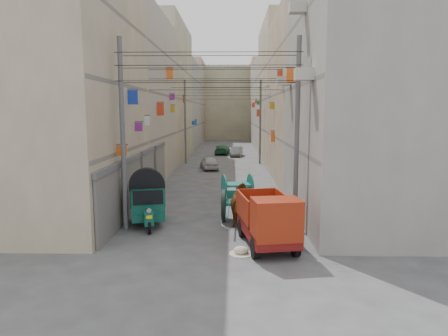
{
  "coord_description": "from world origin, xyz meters",
  "views": [
    {
      "loc": [
        0.96,
        -10.46,
        4.99
      ],
      "look_at": [
        0.59,
        6.5,
        2.6
      ],
      "focal_mm": 32.0,
      "sensor_mm": 36.0,
      "label": 1
    }
  ],
  "objects_px": {
    "feed_sack": "(241,250)",
    "horse": "(240,205)",
    "distant_car_white": "(209,163)",
    "mini_truck": "(270,223)",
    "distant_car_grey": "(236,151)",
    "tonga_cart": "(238,205)",
    "second_cart": "(237,186)",
    "distant_car_green": "(222,150)",
    "auto_rickshaw": "(147,199)"
  },
  "relations": [
    {
      "from": "distant_car_grey",
      "to": "feed_sack",
      "type": "bearing_deg",
      "value": -83.68
    },
    {
      "from": "second_cart",
      "to": "distant_car_grey",
      "type": "distance_m",
      "value": 22.42
    },
    {
      "from": "tonga_cart",
      "to": "distant_car_grey",
      "type": "height_order",
      "value": "tonga_cart"
    },
    {
      "from": "feed_sack",
      "to": "tonga_cart",
      "type": "bearing_deg",
      "value": 90.5
    },
    {
      "from": "auto_rickshaw",
      "to": "distant_car_grey",
      "type": "bearing_deg",
      "value": 67.18
    },
    {
      "from": "second_cart",
      "to": "horse",
      "type": "distance_m",
      "value": 5.16
    },
    {
      "from": "horse",
      "to": "mini_truck",
      "type": "bearing_deg",
      "value": 103.42
    },
    {
      "from": "mini_truck",
      "to": "second_cart",
      "type": "distance_m",
      "value": 8.65
    },
    {
      "from": "feed_sack",
      "to": "distant_car_grey",
      "type": "xyz_separation_m",
      "value": [
        0.11,
        31.44,
        0.42
      ]
    },
    {
      "from": "mini_truck",
      "to": "distant_car_white",
      "type": "relative_size",
      "value": 1.15
    },
    {
      "from": "horse",
      "to": "distant_car_grey",
      "type": "xyz_separation_m",
      "value": [
        0.07,
        27.58,
        -0.32
      ]
    },
    {
      "from": "second_cart",
      "to": "horse",
      "type": "relative_size",
      "value": 0.93
    },
    {
      "from": "tonga_cart",
      "to": "distant_car_green",
      "type": "bearing_deg",
      "value": 94.7
    },
    {
      "from": "distant_car_grey",
      "to": "second_cart",
      "type": "bearing_deg",
      "value": -83.88
    },
    {
      "from": "auto_rickshaw",
      "to": "distant_car_white",
      "type": "xyz_separation_m",
      "value": [
        1.73,
        17.33,
        -0.57
      ]
    },
    {
      "from": "distant_car_white",
      "to": "distant_car_green",
      "type": "relative_size",
      "value": 0.87
    },
    {
      "from": "distant_car_white",
      "to": "distant_car_green",
      "type": "bearing_deg",
      "value": -105.57
    },
    {
      "from": "mini_truck",
      "to": "feed_sack",
      "type": "relative_size",
      "value": 7.25
    },
    {
      "from": "second_cart",
      "to": "feed_sack",
      "type": "xyz_separation_m",
      "value": [
        0.05,
        -9.02,
        -0.64
      ]
    },
    {
      "from": "feed_sack",
      "to": "horse",
      "type": "bearing_deg",
      "value": 89.38
    },
    {
      "from": "feed_sack",
      "to": "distant_car_grey",
      "type": "bearing_deg",
      "value": 89.8
    },
    {
      "from": "mini_truck",
      "to": "horse",
      "type": "relative_size",
      "value": 1.9
    },
    {
      "from": "mini_truck",
      "to": "second_cart",
      "type": "xyz_separation_m",
      "value": [
        -1.08,
        8.58,
        -0.22
      ]
    },
    {
      "from": "second_cart",
      "to": "horse",
      "type": "bearing_deg",
      "value": -101.61
    },
    {
      "from": "mini_truck",
      "to": "distant_car_grey",
      "type": "height_order",
      "value": "mini_truck"
    },
    {
      "from": "auto_rickshaw",
      "to": "distant_car_green",
      "type": "distance_m",
      "value": 30.03
    },
    {
      "from": "mini_truck",
      "to": "second_cart",
      "type": "bearing_deg",
      "value": 87.85
    },
    {
      "from": "feed_sack",
      "to": "distant_car_green",
      "type": "bearing_deg",
      "value": 92.62
    },
    {
      "from": "tonga_cart",
      "to": "horse",
      "type": "xyz_separation_m",
      "value": [
        0.08,
        -0.42,
        0.1
      ]
    },
    {
      "from": "second_cart",
      "to": "distant_car_grey",
      "type": "relative_size",
      "value": 0.57
    },
    {
      "from": "auto_rickshaw",
      "to": "second_cart",
      "type": "height_order",
      "value": "auto_rickshaw"
    },
    {
      "from": "auto_rickshaw",
      "to": "distant_car_white",
      "type": "distance_m",
      "value": 17.42
    },
    {
      "from": "distant_car_white",
      "to": "mini_truck",
      "type": "bearing_deg",
      "value": 87.59
    },
    {
      "from": "tonga_cart",
      "to": "auto_rickshaw",
      "type": "bearing_deg",
      "value": -168.9
    },
    {
      "from": "mini_truck",
      "to": "tonga_cart",
      "type": "bearing_deg",
      "value": 96.3
    },
    {
      "from": "second_cart",
      "to": "distant_car_white",
      "type": "relative_size",
      "value": 0.56
    },
    {
      "from": "second_cart",
      "to": "distant_car_green",
      "type": "bearing_deg",
      "value": 80.9
    },
    {
      "from": "horse",
      "to": "distant_car_green",
      "type": "relative_size",
      "value": 0.53
    },
    {
      "from": "auto_rickshaw",
      "to": "second_cart",
      "type": "relative_size",
      "value": 1.49
    },
    {
      "from": "distant_car_white",
      "to": "distant_car_grey",
      "type": "xyz_separation_m",
      "value": [
        2.47,
        10.5,
        -0.03
      ]
    },
    {
      "from": "auto_rickshaw",
      "to": "mini_truck",
      "type": "distance_m",
      "value": 6.03
    },
    {
      "from": "tonga_cart",
      "to": "distant_car_white",
      "type": "height_order",
      "value": "tonga_cart"
    },
    {
      "from": "second_cart",
      "to": "distant_car_green",
      "type": "distance_m",
      "value": 24.55
    },
    {
      "from": "mini_truck",
      "to": "distant_car_grey",
      "type": "relative_size",
      "value": 1.17
    },
    {
      "from": "tonga_cart",
      "to": "second_cart",
      "type": "height_order",
      "value": "tonga_cart"
    },
    {
      "from": "distant_car_white",
      "to": "feed_sack",
      "type": "bearing_deg",
      "value": 84.61
    },
    {
      "from": "horse",
      "to": "distant_car_green",
      "type": "xyz_separation_m",
      "value": [
        -1.58,
        29.67,
        -0.3
      ]
    },
    {
      "from": "feed_sack",
      "to": "horse",
      "type": "relative_size",
      "value": 0.26
    },
    {
      "from": "second_cart",
      "to": "distant_car_white",
      "type": "xyz_separation_m",
      "value": [
        -2.31,
        11.92,
        -0.19
      ]
    },
    {
      "from": "feed_sack",
      "to": "horse",
      "type": "height_order",
      "value": "horse"
    }
  ]
}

